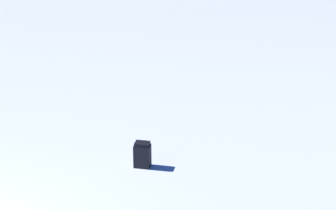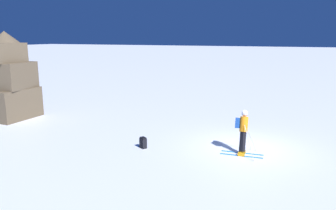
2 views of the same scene
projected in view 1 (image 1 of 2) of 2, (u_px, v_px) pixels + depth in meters
spare_backpack at (142, 155)px, 10.49m from camera, size 0.34×0.37×0.50m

